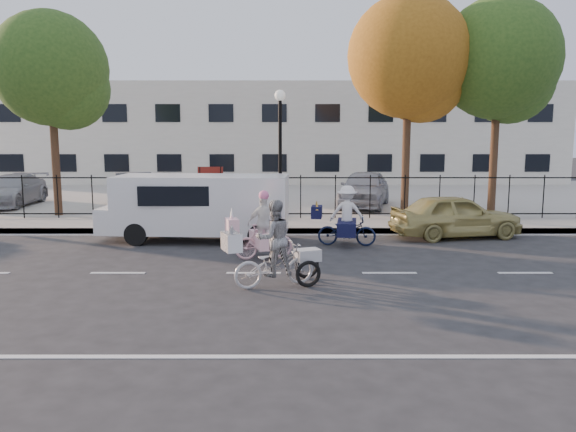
{
  "coord_description": "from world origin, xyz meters",
  "views": [
    {
      "loc": [
        0.75,
        -12.06,
        3.05
      ],
      "look_at": [
        0.76,
        1.2,
        1.1
      ],
      "focal_mm": 35.0,
      "sensor_mm": 36.0,
      "label": 1
    }
  ],
  "objects_px": {
    "bull_bike": "(346,222)",
    "white_van": "(199,205)",
    "lot_car_a": "(11,190)",
    "lot_car_b": "(191,192)",
    "zebra_trike": "(274,253)",
    "gold_sedan": "(456,216)",
    "lot_car_d": "(364,188)",
    "unicorn_bike": "(263,234)",
    "lot_car_c": "(134,190)",
    "lamppost": "(280,132)"
  },
  "relations": [
    {
      "from": "lot_car_c",
      "to": "unicorn_bike",
      "type": "bearing_deg",
      "value": -75.8
    },
    {
      "from": "white_van",
      "to": "bull_bike",
      "type": "bearing_deg",
      "value": -6.58
    },
    {
      "from": "lamppost",
      "to": "lot_car_a",
      "type": "xyz_separation_m",
      "value": [
        -10.97,
        3.82,
        -2.34
      ]
    },
    {
      "from": "gold_sedan",
      "to": "lot_car_c",
      "type": "xyz_separation_m",
      "value": [
        -11.15,
        6.08,
        0.17
      ]
    },
    {
      "from": "white_van",
      "to": "gold_sedan",
      "type": "bearing_deg",
      "value": 7.21
    },
    {
      "from": "zebra_trike",
      "to": "white_van",
      "type": "relative_size",
      "value": 0.38
    },
    {
      "from": "zebra_trike",
      "to": "lot_car_d",
      "type": "height_order",
      "value": "zebra_trike"
    },
    {
      "from": "zebra_trike",
      "to": "gold_sedan",
      "type": "height_order",
      "value": "zebra_trike"
    },
    {
      "from": "gold_sedan",
      "to": "lot_car_a",
      "type": "relative_size",
      "value": 0.88
    },
    {
      "from": "lamppost",
      "to": "lot_car_b",
      "type": "xyz_separation_m",
      "value": [
        -3.63,
        3.54,
        -2.38
      ]
    },
    {
      "from": "zebra_trike",
      "to": "unicorn_bike",
      "type": "distance_m",
      "value": 2.52
    },
    {
      "from": "gold_sedan",
      "to": "lot_car_a",
      "type": "bearing_deg",
      "value": 57.81
    },
    {
      "from": "bull_bike",
      "to": "white_van",
      "type": "xyz_separation_m",
      "value": [
        -4.12,
        0.71,
        0.38
      ]
    },
    {
      "from": "gold_sedan",
      "to": "lot_car_c",
      "type": "distance_m",
      "value": 12.7
    },
    {
      "from": "white_van",
      "to": "lot_car_c",
      "type": "distance_m",
      "value": 7.55
    },
    {
      "from": "bull_bike",
      "to": "white_van",
      "type": "distance_m",
      "value": 4.2
    },
    {
      "from": "unicorn_bike",
      "to": "white_van",
      "type": "height_order",
      "value": "white_van"
    },
    {
      "from": "lamppost",
      "to": "bull_bike",
      "type": "relative_size",
      "value": 2.39
    },
    {
      "from": "unicorn_bike",
      "to": "lot_car_c",
      "type": "height_order",
      "value": "unicorn_bike"
    },
    {
      "from": "lamppost",
      "to": "zebra_trike",
      "type": "distance_m",
      "value": 8.24
    },
    {
      "from": "lot_car_a",
      "to": "lot_car_c",
      "type": "height_order",
      "value": "lot_car_c"
    },
    {
      "from": "zebra_trike",
      "to": "gold_sedan",
      "type": "relative_size",
      "value": 0.53
    },
    {
      "from": "lamppost",
      "to": "unicorn_bike",
      "type": "xyz_separation_m",
      "value": [
        -0.35,
        -5.37,
        -2.49
      ]
    },
    {
      "from": "lot_car_a",
      "to": "lot_car_b",
      "type": "bearing_deg",
      "value": -4.85
    },
    {
      "from": "lamppost",
      "to": "lot_car_c",
      "type": "height_order",
      "value": "lamppost"
    },
    {
      "from": "white_van",
      "to": "lot_car_d",
      "type": "xyz_separation_m",
      "value": [
        5.59,
        6.47,
        -0.16
      ]
    },
    {
      "from": "bull_bike",
      "to": "lot_car_b",
      "type": "relative_size",
      "value": 0.43
    },
    {
      "from": "lot_car_d",
      "to": "lamppost",
      "type": "bearing_deg",
      "value": -118.38
    },
    {
      "from": "white_van",
      "to": "lot_car_a",
      "type": "relative_size",
      "value": 1.25
    },
    {
      "from": "lamppost",
      "to": "zebra_trike",
      "type": "xyz_separation_m",
      "value": [
        -0.01,
        -7.87,
        -2.44
      ]
    },
    {
      "from": "bull_bike",
      "to": "lot_car_b",
      "type": "distance_m",
      "value": 9.08
    },
    {
      "from": "bull_bike",
      "to": "lot_car_b",
      "type": "height_order",
      "value": "bull_bike"
    },
    {
      "from": "zebra_trike",
      "to": "unicorn_bike",
      "type": "xyz_separation_m",
      "value": [
        -0.34,
        2.5,
        -0.05
      ]
    },
    {
      "from": "gold_sedan",
      "to": "lot_car_c",
      "type": "relative_size",
      "value": 0.94
    },
    {
      "from": "lot_car_b",
      "to": "lot_car_c",
      "type": "bearing_deg",
      "value": 174.47
    },
    {
      "from": "white_van",
      "to": "lot_car_b",
      "type": "xyz_separation_m",
      "value": [
        -1.35,
        6.54,
        -0.3
      ]
    },
    {
      "from": "zebra_trike",
      "to": "bull_bike",
      "type": "bearing_deg",
      "value": -45.38
    },
    {
      "from": "lot_car_d",
      "to": "gold_sedan",
      "type": "bearing_deg",
      "value": -56.92
    },
    {
      "from": "zebra_trike",
      "to": "lot_car_d",
      "type": "distance_m",
      "value": 11.82
    },
    {
      "from": "gold_sedan",
      "to": "lot_car_b",
      "type": "bearing_deg",
      "value": 44.88
    },
    {
      "from": "lamppost",
      "to": "white_van",
      "type": "distance_m",
      "value": 4.3
    },
    {
      "from": "gold_sedan",
      "to": "lot_car_b",
      "type": "height_order",
      "value": "lot_car_b"
    },
    {
      "from": "white_van",
      "to": "gold_sedan",
      "type": "distance_m",
      "value": 7.53
    },
    {
      "from": "bull_bike",
      "to": "lot_car_c",
      "type": "height_order",
      "value": "bull_bike"
    },
    {
      "from": "zebra_trike",
      "to": "gold_sedan",
      "type": "bearing_deg",
      "value": -65.39
    },
    {
      "from": "lot_car_a",
      "to": "lot_car_b",
      "type": "height_order",
      "value": "lot_car_a"
    },
    {
      "from": "lot_car_b",
      "to": "unicorn_bike",
      "type": "bearing_deg",
      "value": -73.65
    },
    {
      "from": "unicorn_bike",
      "to": "lot_car_b",
      "type": "height_order",
      "value": "unicorn_bike"
    },
    {
      "from": "lot_car_c",
      "to": "lot_car_d",
      "type": "bearing_deg",
      "value": -18.43
    },
    {
      "from": "unicorn_bike",
      "to": "zebra_trike",
      "type": "bearing_deg",
      "value": 170.52
    }
  ]
}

